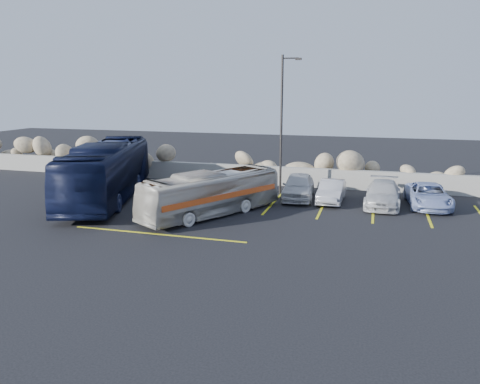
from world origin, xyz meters
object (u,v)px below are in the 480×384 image
(vintage_bus, at_px, (211,193))
(car_d, at_px, (428,195))
(car_a, at_px, (298,186))
(tour_coach, at_px, (107,171))
(lamppost, at_px, (282,121))
(car_c, at_px, (383,194))
(car_b, at_px, (332,191))

(vintage_bus, relative_size, car_d, 1.79)
(car_a, bearing_deg, tour_coach, -168.30)
(tour_coach, bearing_deg, lamppost, 6.21)
(lamppost, relative_size, car_a, 1.89)
(lamppost, bearing_deg, tour_coach, -156.22)
(lamppost, relative_size, vintage_bus, 1.02)
(car_d, bearing_deg, car_c, -173.87)
(car_b, bearing_deg, vintage_bus, -139.41)
(vintage_bus, bearing_deg, car_c, 58.37)
(car_a, xyz_separation_m, car_c, (4.60, -0.34, -0.08))
(vintage_bus, bearing_deg, car_d, 54.71)
(lamppost, relative_size, tour_coach, 0.70)
(lamppost, xyz_separation_m, tour_coach, (-9.16, -4.04, -2.70))
(lamppost, relative_size, car_b, 2.19)
(car_c, xyz_separation_m, car_d, (2.32, 0.41, -0.03))
(car_a, bearing_deg, lamppost, 136.19)
(car_d, bearing_deg, car_a, 176.65)
(car_b, xyz_separation_m, car_c, (2.71, -0.09, 0.04))
(lamppost, bearing_deg, car_d, -6.28)
(car_b, xyz_separation_m, car_d, (5.03, 0.32, 0.01))
(vintage_bus, height_order, car_d, vintage_bus)
(car_b, height_order, car_d, car_d)
(car_a, bearing_deg, car_c, -9.15)
(vintage_bus, relative_size, car_b, 2.15)
(tour_coach, xyz_separation_m, car_a, (10.35, 3.08, -0.88))
(lamppost, height_order, car_c, lamppost)
(lamppost, bearing_deg, car_c, -12.67)
(car_a, bearing_deg, car_d, -4.33)
(car_b, relative_size, car_c, 0.82)
(vintage_bus, height_order, car_a, vintage_bus)
(car_c, height_order, car_d, car_c)
(vintage_bus, relative_size, tour_coach, 0.68)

